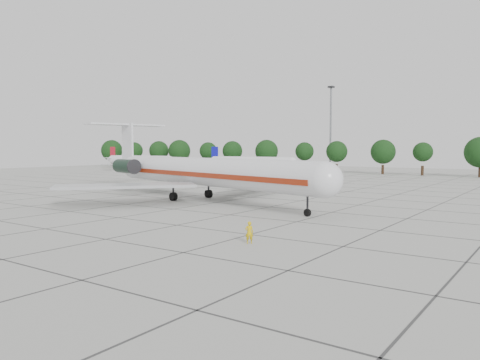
{
  "coord_description": "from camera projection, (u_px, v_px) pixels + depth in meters",
  "views": [
    {
      "loc": [
        28.88,
        -39.08,
        7.01
      ],
      "look_at": [
        -0.52,
        2.73,
        3.5
      ],
      "focal_mm": 35.0,
      "sensor_mm": 36.0,
      "label": 1
    }
  ],
  "objects": [
    {
      "name": "ground",
      "position": [
        229.0,
        215.0,
        48.94
      ],
      "size": [
        260.0,
        260.0,
        0.0
      ],
      "primitive_type": "plane",
      "color": "#A8A8A1",
      "rests_on": "ground"
    },
    {
      "name": "apron_joints",
      "position": [
        297.0,
        201.0,
        61.18
      ],
      "size": [
        170.0,
        170.0,
        0.02
      ],
      "primitive_type": "cube",
      "color": "#383838",
      "rests_on": "ground"
    },
    {
      "name": "main_airliner",
      "position": [
        194.0,
        171.0,
        63.24
      ],
      "size": [
        46.75,
        36.04,
        11.12
      ],
      "rotation": [
        0.0,
        0.0,
        -0.26
      ],
      "color": "silver",
      "rests_on": "ground"
    },
    {
      "name": "ground_crew",
      "position": [
        249.0,
        232.0,
        34.26
      ],
      "size": [
        0.72,
        0.68,
        1.65
      ],
      "primitive_type": "imported",
      "rotation": [
        0.0,
        0.0,
        3.8
      ],
      "color": "gold",
      "rests_on": "ground"
    },
    {
      "name": "bg_airliner_a",
      "position": [
        139.0,
        160.0,
        156.0
      ],
      "size": [
        28.24,
        27.2,
        7.4
      ],
      "color": "silver",
      "rests_on": "ground"
    },
    {
      "name": "bg_airliner_b",
      "position": [
        250.0,
        162.0,
        136.51
      ],
      "size": [
        28.24,
        27.2,
        7.4
      ],
      "color": "silver",
      "rests_on": "ground"
    },
    {
      "name": "tree_line",
      "position": [
        383.0,
        152.0,
        124.6
      ],
      "size": [
        249.86,
        8.44,
        10.22
      ],
      "color": "#332114",
      "rests_on": "ground"
    },
    {
      "name": "floodlight_mast",
      "position": [
        331.0,
        124.0,
        140.26
      ],
      "size": [
        1.6,
        1.6,
        25.45
      ],
      "color": "slate",
      "rests_on": "ground"
    }
  ]
}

